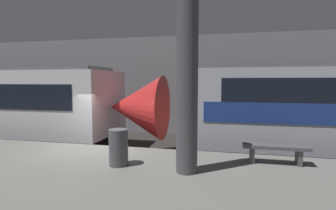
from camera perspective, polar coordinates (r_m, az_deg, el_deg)
ground_plane at (r=8.77m, az=-15.15°, el=-14.69°), size 120.00×120.00×0.00m
platform at (r=6.91m, az=-23.95°, el=-16.09°), size 40.00×4.27×0.99m
station_rear_barrier at (r=14.98m, az=-2.31°, el=4.31°), size 50.00×0.15×5.45m
support_pillar_near at (r=5.54m, az=4.19°, el=4.29°), size 0.46×0.46×3.75m
platform_bench at (r=6.82m, az=22.30°, el=-8.97°), size 1.50×0.40×0.45m
trash_bin at (r=6.28m, az=-10.73°, el=-9.05°), size 0.44×0.44×0.85m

